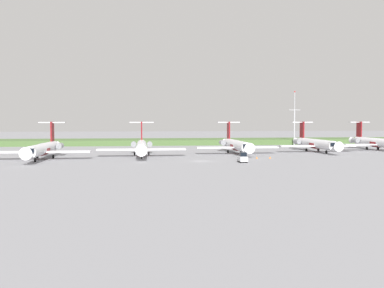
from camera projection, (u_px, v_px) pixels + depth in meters
The scene contains 12 objects.
ground_plane at pixel (187, 152), 125.86m from camera, with size 500.00×500.00×0.00m, color gray.
grass_berm at pixel (176, 142), 166.40m from camera, with size 320.00×20.00×2.03m, color #4C6B38.
regional_jet_second at pixel (43, 148), 101.67m from camera, with size 22.81×31.00×9.00m.
regional_jet_third at pixel (142, 146), 110.41m from camera, with size 22.81×31.00×9.00m.
regional_jet_fourth at pixel (236, 145), 118.72m from camera, with size 22.81×31.00×9.00m.
regional_jet_fifth at pixel (315, 143), 125.77m from camera, with size 22.81×31.00×9.00m.
regional_jet_sixth at pixel (376, 142), 133.04m from camera, with size 22.81×31.00×9.00m.
antenna_mast at pixel (294, 123), 159.42m from camera, with size 4.40×0.50×20.49m.
baggage_tug at pixel (243, 158), 92.83m from camera, with size 1.72×3.20×2.30m.
safety_cone_front_marker at pixel (243, 158), 102.10m from camera, with size 0.44×0.44×0.55m, color orange.
safety_cone_mid_marker at pixel (257, 158), 102.47m from camera, with size 0.44×0.44×0.55m, color orange.
safety_cone_rear_marker at pixel (270, 157), 102.88m from camera, with size 0.44×0.44×0.55m, color orange.
Camera 1 is at (-13.07, -94.87, 9.17)m, focal length 39.36 mm.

